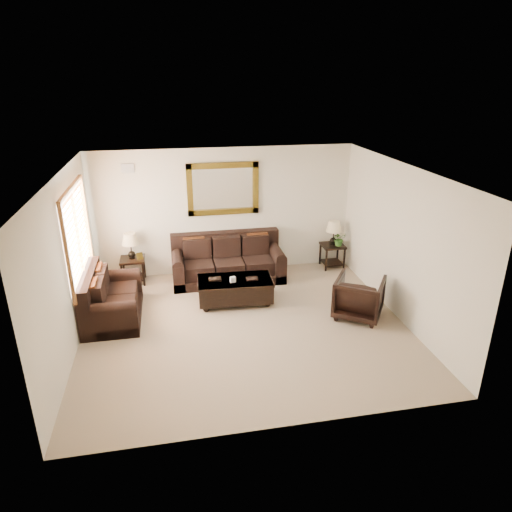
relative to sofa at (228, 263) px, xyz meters
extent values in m
cube|color=gray|center=(0.02, -2.04, -0.34)|extent=(5.50, 5.00, 0.01)
cube|color=white|center=(0.02, -2.04, 2.36)|extent=(5.50, 5.00, 0.01)
cube|color=silver|center=(0.02, 0.46, 1.01)|extent=(5.50, 0.01, 2.70)
cube|color=silver|center=(0.02, -4.54, 1.01)|extent=(5.50, 0.01, 2.70)
cube|color=silver|center=(-2.73, -2.04, 1.01)|extent=(0.01, 5.00, 2.70)
cube|color=silver|center=(2.77, -2.04, 1.01)|extent=(0.01, 5.00, 2.70)
cube|color=white|center=(-2.71, -1.14, 1.21)|extent=(0.01, 1.80, 1.50)
cube|color=brown|center=(-2.68, -1.14, 2.00)|extent=(0.06, 1.96, 0.08)
cube|color=brown|center=(-2.68, -1.14, 0.42)|extent=(0.06, 1.96, 0.08)
cube|color=brown|center=(-2.68, -2.08, 1.21)|extent=(0.06, 0.08, 1.50)
cube|color=brown|center=(-2.68, -0.20, 1.21)|extent=(0.06, 0.08, 1.50)
cube|color=brown|center=(-2.68, -1.14, 1.21)|extent=(0.05, 0.05, 1.50)
cube|color=#513A10|center=(0.00, 0.42, 1.51)|extent=(1.50, 0.06, 1.10)
cube|color=white|center=(0.00, 0.44, 1.51)|extent=(1.26, 0.01, 0.86)
cube|color=#999999|center=(-1.88, 0.44, 2.01)|extent=(0.25, 0.02, 0.18)
cube|color=black|center=(0.00, -0.06, -0.25)|extent=(2.32, 1.00, 0.19)
cube|color=black|center=(0.00, 0.32, 0.37)|extent=(2.32, 0.23, 0.47)
cube|color=black|center=(-0.62, -0.09, -0.01)|extent=(0.59, 0.82, 0.28)
cube|color=black|center=(0.00, -0.09, -0.01)|extent=(0.59, 0.82, 0.28)
cube|color=black|center=(0.62, -0.09, -0.01)|extent=(0.59, 0.82, 0.28)
cube|color=black|center=(-1.04, -0.06, -0.06)|extent=(0.23, 1.00, 0.56)
cylinder|color=black|center=(-1.04, -0.06, 0.21)|extent=(0.23, 0.98, 0.23)
cube|color=black|center=(1.04, -0.06, -0.06)|extent=(0.23, 1.00, 0.56)
cylinder|color=black|center=(1.04, -0.06, 0.21)|extent=(0.23, 0.98, 0.23)
cube|color=#642A0D|center=(-0.67, 0.13, 0.36)|extent=(0.44, 0.19, 0.45)
cube|color=#642A0D|center=(0.67, 0.13, 0.36)|extent=(0.44, 0.19, 0.45)
cube|color=black|center=(-2.24, -1.29, -0.25)|extent=(0.95, 1.59, 0.18)
cube|color=black|center=(-2.60, -1.29, 0.33)|extent=(0.22, 1.59, 0.45)
cube|color=black|center=(-2.22, -1.58, -0.03)|extent=(0.78, 0.55, 0.27)
cube|color=black|center=(-2.22, -1.00, -0.03)|extent=(0.78, 0.55, 0.27)
cube|color=black|center=(-2.24, -1.98, -0.08)|extent=(0.95, 0.22, 0.53)
cylinder|color=black|center=(-2.24, -1.98, 0.18)|extent=(0.93, 0.22, 0.22)
cube|color=black|center=(-2.24, -0.60, -0.08)|extent=(0.95, 0.22, 0.53)
cylinder|color=black|center=(-2.24, -0.60, 0.18)|extent=(0.93, 0.22, 0.22)
cube|color=#642A0D|center=(-2.41, -1.63, 0.32)|extent=(0.18, 0.42, 0.43)
cube|color=#642A0D|center=(-2.41, -0.95, 0.32)|extent=(0.18, 0.42, 0.43)
cube|color=black|center=(-1.96, 0.17, 0.17)|extent=(0.49, 0.49, 0.04)
cube|color=black|center=(-1.96, 0.17, -0.24)|extent=(0.42, 0.42, 0.03)
cylinder|color=black|center=(-2.17, -0.04, -0.10)|extent=(0.04, 0.04, 0.49)
cylinder|color=black|center=(-1.75, -0.04, -0.10)|extent=(0.04, 0.04, 0.49)
cylinder|color=black|center=(-2.17, 0.38, -0.10)|extent=(0.04, 0.04, 0.49)
cylinder|color=black|center=(-1.75, 0.38, -0.10)|extent=(0.04, 0.04, 0.49)
sphere|color=black|center=(-1.96, 0.17, 0.28)|extent=(0.15, 0.15, 0.15)
cylinder|color=black|center=(-1.96, 0.17, 0.45)|extent=(0.02, 0.02, 0.32)
cone|color=beige|center=(-1.96, 0.17, 0.63)|extent=(0.34, 0.34, 0.23)
cube|color=#513A10|center=(-1.79, 0.08, 0.27)|extent=(0.13, 0.09, 0.15)
cube|color=black|center=(2.40, 0.17, 0.17)|extent=(0.49, 0.49, 0.04)
cube|color=black|center=(2.40, 0.17, -0.24)|extent=(0.42, 0.42, 0.03)
cylinder|color=black|center=(2.19, -0.04, -0.10)|extent=(0.04, 0.04, 0.49)
cylinder|color=black|center=(2.61, -0.04, -0.10)|extent=(0.04, 0.04, 0.49)
cylinder|color=black|center=(2.19, 0.38, -0.10)|extent=(0.04, 0.04, 0.49)
cylinder|color=black|center=(2.61, 0.38, -0.10)|extent=(0.04, 0.04, 0.49)
sphere|color=black|center=(2.40, 0.17, 0.28)|extent=(0.15, 0.15, 0.15)
cylinder|color=black|center=(2.40, 0.17, 0.44)|extent=(0.02, 0.02, 0.32)
cone|color=beige|center=(2.40, 0.17, 0.62)|extent=(0.34, 0.34, 0.23)
sphere|color=black|center=(-0.59, -1.39, -0.29)|extent=(0.13, 0.13, 0.13)
sphere|color=black|center=(0.57, -1.39, -0.29)|extent=(0.13, 0.13, 0.13)
sphere|color=black|center=(-0.59, -0.86, -0.29)|extent=(0.13, 0.13, 0.13)
sphere|color=black|center=(0.57, -0.86, -0.29)|extent=(0.13, 0.13, 0.13)
cube|color=black|center=(-0.01, -1.12, -0.06)|extent=(1.41, 0.81, 0.39)
cube|color=black|center=(-0.01, -1.12, 0.11)|extent=(1.44, 0.83, 0.04)
cube|color=black|center=(-0.38, -1.07, 0.15)|extent=(0.24, 0.17, 0.03)
cube|color=black|center=(0.31, -1.18, 0.15)|extent=(0.22, 0.16, 0.03)
cube|color=white|center=(-0.07, -1.23, 0.19)|extent=(0.11, 0.08, 0.11)
imported|color=black|center=(2.08, -2.08, 0.07)|extent=(1.08, 1.07, 0.83)
imported|color=#28521C|center=(2.51, 0.08, 0.32)|extent=(0.30, 0.33, 0.25)
camera|label=1|loc=(-1.12, -8.87, 3.73)|focal=32.00mm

